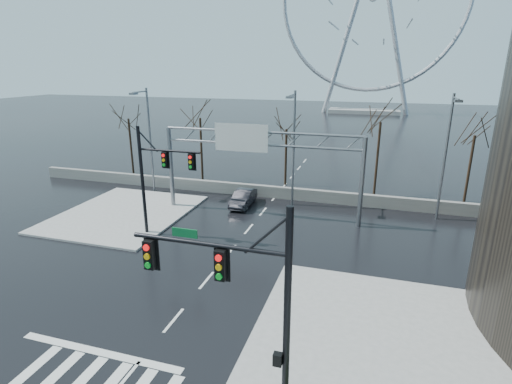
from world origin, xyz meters
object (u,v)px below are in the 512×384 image
at_px(signal_mast_far, 155,172).
at_px(sign_gantry, 255,155).
at_px(ferris_wheel, 373,5).
at_px(car, 243,198).
at_px(signal_mast_near, 247,293).

relative_size(signal_mast_far, sign_gantry, 0.49).
bearing_deg(ferris_wheel, car, -95.22).
height_order(signal_mast_near, car, signal_mast_near).
height_order(signal_mast_far, ferris_wheel, ferris_wheel).
distance_m(signal_mast_near, sign_gantry, 19.79).
distance_m(signal_mast_near, car, 22.65).
bearing_deg(sign_gantry, ferris_wheel, 86.16).
bearing_deg(sign_gantry, car, 130.64).
bearing_deg(signal_mast_far, car, 65.05).
xyz_separation_m(signal_mast_far, car, (3.74, 8.04, -4.13)).
xyz_separation_m(signal_mast_near, car, (-7.27, 21.04, -4.17)).
height_order(signal_mast_near, ferris_wheel, ferris_wheel).
xyz_separation_m(signal_mast_far, ferris_wheel, (10.87, 86.04, 21.30)).
relative_size(signal_mast_near, ferris_wheel, 0.16).
bearing_deg(ferris_wheel, sign_gantry, -93.84).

